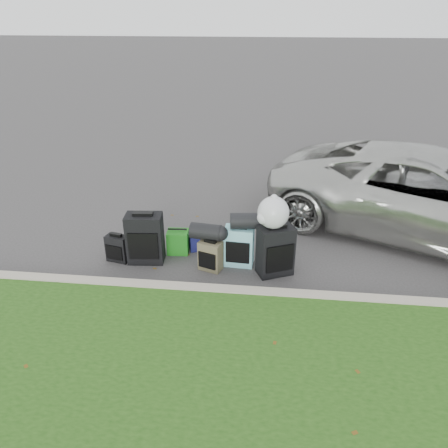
# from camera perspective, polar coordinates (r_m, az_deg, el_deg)

# --- Properties ---
(ground) EXTENTS (120.00, 120.00, 0.00)m
(ground) POSITION_cam_1_polar(r_m,az_deg,el_deg) (7.08, 0.63, -4.74)
(ground) COLOR #383535
(ground) RESTS_ON ground
(curb) EXTENTS (120.00, 0.18, 0.15)m
(curb) POSITION_cam_1_polar(r_m,az_deg,el_deg) (6.21, -0.29, -8.91)
(curb) COLOR #9E937F
(curb) RESTS_ON ground
(suv) EXTENTS (5.96, 4.53, 1.50)m
(suv) POSITION_cam_1_polar(r_m,az_deg,el_deg) (8.40, 25.24, 3.51)
(suv) COLOR #B7B7B2
(suv) RESTS_ON ground
(suitcase_small_black) EXTENTS (0.38, 0.27, 0.44)m
(suitcase_small_black) POSITION_cam_1_polar(r_m,az_deg,el_deg) (7.18, -13.73, -3.10)
(suitcase_small_black) COLOR black
(suitcase_small_black) RESTS_ON ground
(suitcase_large_black_left) EXTENTS (0.59, 0.39, 0.81)m
(suitcase_large_black_left) POSITION_cam_1_polar(r_m,az_deg,el_deg) (6.99, -10.27, -1.86)
(suitcase_large_black_left) COLOR black
(suitcase_large_black_left) RESTS_ON ground
(suitcase_olive) EXTENTS (0.40, 0.32, 0.47)m
(suitcase_olive) POSITION_cam_1_polar(r_m,az_deg,el_deg) (6.74, -1.77, -4.16)
(suitcase_olive) COLOR #45402C
(suitcase_olive) RESTS_ON ground
(suitcase_teal) EXTENTS (0.47, 0.30, 0.64)m
(suitcase_teal) POSITION_cam_1_polar(r_m,az_deg,el_deg) (6.83, 1.97, -2.92)
(suitcase_teal) COLOR #60A3B2
(suitcase_teal) RESTS_ON ground
(suitcase_large_black_right) EXTENTS (0.60, 0.50, 0.78)m
(suitcase_large_black_right) POSITION_cam_1_polar(r_m,az_deg,el_deg) (6.61, 6.73, -3.50)
(suitcase_large_black_right) COLOR black
(suitcase_large_black_right) RESTS_ON ground
(tote_green) EXTENTS (0.36, 0.29, 0.39)m
(tote_green) POSITION_cam_1_polar(r_m,az_deg,el_deg) (7.26, -6.03, -2.32)
(tote_green) COLOR #1D781A
(tote_green) RESTS_ON ground
(tote_navy) EXTENTS (0.32, 0.28, 0.28)m
(tote_navy) POSITION_cam_1_polar(r_m,az_deg,el_deg) (7.34, -3.48, -2.31)
(tote_navy) COLOR #16174D
(tote_navy) RESTS_ON ground
(duffel_left) EXTENTS (0.50, 0.31, 0.25)m
(duffel_left) POSITION_cam_1_polar(r_m,az_deg,el_deg) (6.66, -2.40, -1.00)
(duffel_left) COLOR black
(duffel_left) RESTS_ON suitcase_olive
(duffel_right) EXTENTS (0.47, 0.31, 0.25)m
(duffel_right) POSITION_cam_1_polar(r_m,az_deg,el_deg) (6.62, 2.74, 0.41)
(duffel_right) COLOR black
(duffel_right) RESTS_ON suitcase_teal
(trash_bag) EXTENTS (0.46, 0.46, 0.46)m
(trash_bag) POSITION_cam_1_polar(r_m,az_deg,el_deg) (6.34, 6.46, 1.49)
(trash_bag) COLOR silver
(trash_bag) RESTS_ON suitcase_large_black_right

